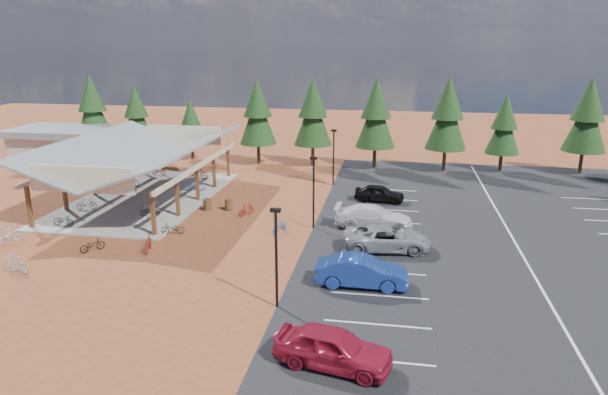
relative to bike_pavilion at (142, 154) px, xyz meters
The scene contains 39 objects.
ground 12.79m from the bike_pavilion, 34.99° to the right, with size 140.00×140.00×0.00m, color brown.
asphalt_lot 29.03m from the bike_pavilion, ahead, with size 27.00×44.00×0.04m, color black.
concrete_pad 3.77m from the bike_pavilion, 90.00° to the left, with size 10.60×18.60×0.10m, color gray.
bike_pavilion is the anchor object (origin of this frame).
outbuilding 17.89m from the bike_pavilion, 141.84° to the left, with size 11.00×7.00×3.90m.
lamp_post_0 22.69m from the bike_pavilion, 48.58° to the right, with size 0.50×0.25×5.14m.
lamp_post_1 15.83m from the bike_pavilion, 18.43° to the right, with size 0.50×0.25×5.14m.
lamp_post_2 16.57m from the bike_pavilion, 25.02° to the left, with size 0.50×0.25×5.14m.
trash_bin_0 7.39m from the bike_pavilion, 19.94° to the right, with size 0.60×0.60×0.90m, color #50351C.
trash_bin_1 8.77m from the bike_pavilion, 14.26° to the right, with size 0.60×0.60×0.90m, color #50351C.
pine_0 20.28m from the bike_pavilion, 130.72° to the left, with size 3.97×3.97×9.26m.
pine_1 18.01m from the bike_pavilion, 117.52° to the left, with size 3.46×3.46×8.07m.
pine_2 15.81m from the bike_pavilion, 96.66° to the left, with size 2.85×2.85×6.65m.
pine_3 15.86m from the bike_pavilion, 67.37° to the left, with size 3.89×3.89×9.06m.
pine_4 19.06m from the bike_pavilion, 51.14° to the left, with size 3.94×3.94×9.19m.
pine_5 23.47m from the bike_pavilion, 38.14° to the left, with size 4.00×4.00×9.32m.
pine_6 29.26m from the bike_pavilion, 29.49° to the left, with size 4.07×4.07×9.49m.
pine_7 34.51m from the bike_pavilion, 25.95° to the left, with size 3.34×3.34×7.78m.
pine_8 41.71m from the bike_pavilion, 21.80° to the left, with size 4.07×4.07×9.48m.
bike_0 8.84m from the bike_pavilion, 107.97° to the right, with size 0.54×1.55×0.82m, color black.
bike_1 5.96m from the bike_pavilion, 127.90° to the right, with size 0.45×1.58×0.95m, color #979CA0.
bike_2 5.51m from the bike_pavilion, 133.09° to the left, with size 0.56×1.62×0.85m, color navy.
bike_3 8.68m from the bike_pavilion, 106.63° to the left, with size 0.44×1.56×0.94m, color maroon.
bike_4 6.37m from the bike_pavilion, 61.40° to the right, with size 0.53×1.53×0.80m, color black.
bike_5 4.54m from the bike_pavilion, 64.03° to the right, with size 0.46×1.63×0.98m, color #9A9DA2.
bike_6 5.35m from the bike_pavilion, 39.05° to the left, with size 0.63×1.82×0.96m, color #205190.
bike_7 7.70m from the bike_pavilion, 72.37° to the left, with size 0.52×1.83×1.10m, color maroon.
bike_9 12.42m from the bike_pavilion, 111.24° to the right, with size 0.53×1.86×1.12m, color #9C9EA5.
bike_11 12.84m from the bike_pavilion, 63.89° to the right, with size 0.50×1.78×1.07m, color maroon.
bike_12 12.34m from the bike_pavilion, 80.52° to the right, with size 0.55×1.59×0.83m, color black.
bike_13 15.86m from the bike_pavilion, 91.79° to the right, with size 0.50×1.78×1.07m, color #9FA2A8.
bike_14 14.78m from the bike_pavilion, 26.56° to the right, with size 0.66×1.88×0.99m, color #104793.
bike_15 10.65m from the bike_pavilion, 18.04° to the right, with size 0.44×1.56×0.94m, color maroon.
bike_16 10.33m from the bike_pavilion, 54.14° to the right, with size 0.55×1.57×0.82m, color black.
car_0 28.53m from the bike_pavilion, 49.73° to the right, with size 1.94×4.83×1.65m, color maroon.
car_1 23.73m from the bike_pavilion, 36.26° to the right, with size 1.72×4.93×1.62m, color navy.
car_2 22.11m from the bike_pavilion, 22.62° to the right, with size 2.54×5.51×1.53m, color gray.
car_3 19.90m from the bike_pavilion, 12.70° to the right, with size 2.22×5.46×1.58m, color silver.
car_4 19.76m from the bike_pavilion, ahead, with size 1.62×4.03×1.37m, color black.
Camera 1 is at (10.41, -33.82, 12.76)m, focal length 32.00 mm.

